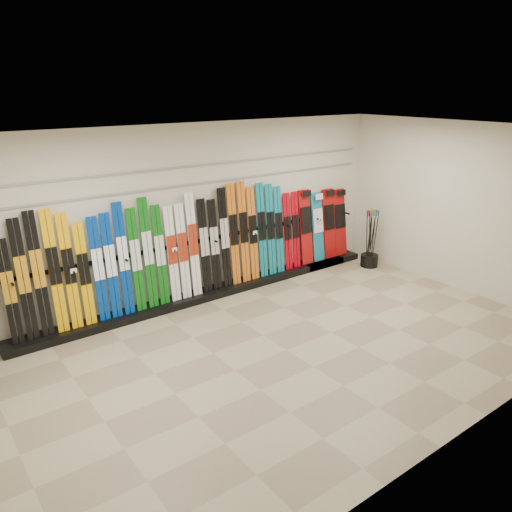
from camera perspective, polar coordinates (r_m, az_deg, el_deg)
floor at (r=7.23m, az=3.53°, el=-10.68°), size 8.00×8.00×0.00m
back_wall at (r=8.60m, az=-7.08°, el=4.89°), size 8.00×0.00×8.00m
right_wall at (r=9.62m, az=22.37°, el=5.12°), size 0.00×5.00×5.00m
ceiling at (r=6.31m, az=4.10°, el=13.70°), size 8.00×8.00×0.00m
ski_rack_base at (r=8.98m, az=-4.76°, el=-4.10°), size 8.00×0.40×0.12m
skis at (r=8.38m, az=-9.06°, el=0.63°), size 5.37×0.21×1.84m
snowboards at (r=10.38m, az=7.73°, el=3.53°), size 1.27×0.23×1.50m
pole_bin at (r=10.59m, az=12.81°, el=-0.49°), size 0.36×0.36×0.25m
ski_poles at (r=10.42m, az=12.98°, el=1.98°), size 0.24×0.23×1.18m
slatwall_rail_0 at (r=8.47m, az=-7.14°, el=8.14°), size 7.60×0.02×0.03m
slatwall_rail_1 at (r=8.42m, az=-7.23°, el=10.15°), size 7.60×0.02×0.03m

